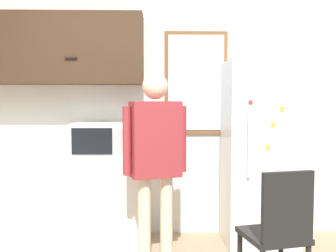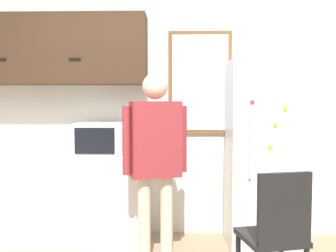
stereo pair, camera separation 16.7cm
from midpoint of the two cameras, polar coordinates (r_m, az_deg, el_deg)
name	(u,v)px [view 1 (the left image)]	position (r m, az deg, el deg)	size (l,w,h in m)	color
back_wall	(150,110)	(4.07, -3.96, 2.47)	(6.00, 0.06, 2.70)	silver
counter	(38,199)	(4.10, -20.37, -10.46)	(2.14, 0.55, 0.90)	silver
upper_cabinets	(38,49)	(4.12, -20.35, 10.92)	(2.14, 0.36, 0.71)	#3D2819
microwave	(100,139)	(3.84, -11.48, -1.99)	(0.55, 0.41, 0.33)	white
person	(155,150)	(3.24, -3.43, -3.61)	(0.55, 0.34, 1.68)	beige
refrigerator	(259,153)	(3.85, 12.49, -4.11)	(0.68, 0.67, 1.84)	white
chair	(279,228)	(2.90, 14.93, -14.80)	(0.51, 0.51, 0.95)	black
window	(196,83)	(4.04, 3.08, 6.58)	(0.67, 0.05, 1.09)	brown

